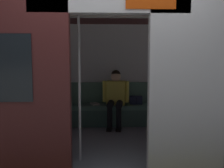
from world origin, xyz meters
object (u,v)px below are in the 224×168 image
(bench_seat, at_px, (106,110))
(handbag, at_px, (136,100))
(train_car, at_px, (104,53))
(person_seated, at_px, (116,95))
(book, at_px, (95,104))
(grab_pole_door, at_px, (79,86))

(bench_seat, xyz_separation_m, handbag, (-0.64, -0.07, 0.19))
(train_car, distance_m, person_seated, 1.37)
(handbag, bearing_deg, train_car, 59.72)
(person_seated, relative_size, book, 5.30)
(bench_seat, bearing_deg, book, -13.58)
(train_car, bearing_deg, grab_pole_door, 65.49)
(bench_seat, xyz_separation_m, grab_pole_door, (0.40, 1.86, 0.72))
(handbag, height_order, book, handbag)
(handbag, xyz_separation_m, grab_pole_door, (1.03, 1.93, 0.53))
(bench_seat, height_order, book, book)
(bench_seat, bearing_deg, handbag, -173.33)
(bench_seat, relative_size, grab_pole_door, 1.34)
(train_car, relative_size, grab_pole_door, 3.03)
(bench_seat, distance_m, handbag, 0.67)
(train_car, xyz_separation_m, person_seated, (-0.25, -1.06, -0.84))
(bench_seat, distance_m, grab_pole_door, 2.03)
(bench_seat, distance_m, person_seated, 0.38)
(person_seated, relative_size, handbag, 4.49)
(train_car, height_order, book, train_car)
(book, height_order, grab_pole_door, grab_pole_door)
(person_seated, height_order, book, person_seated)
(train_car, relative_size, bench_seat, 2.27)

